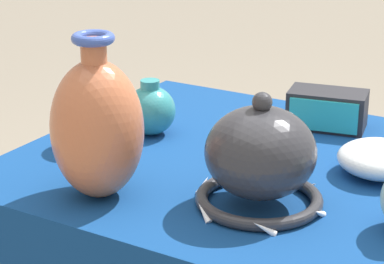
{
  "coord_description": "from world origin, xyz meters",
  "views": [
    {
      "loc": [
        0.57,
        -1.24,
        1.25
      ],
      "look_at": [
        -0.05,
        -0.18,
        0.8
      ],
      "focal_mm": 70.0,
      "sensor_mm": 36.0,
      "label": 1
    }
  ],
  "objects_px": {
    "vase_dome_bell": "(260,160)",
    "jar_round_teal": "(150,110)",
    "pot_squat_slate": "(270,131)",
    "bowl_shallow_porcelain": "(380,159)",
    "vase_tall_bulbous": "(97,127)",
    "pot_squat_ivory": "(88,134)",
    "mosaic_tile_box": "(327,109)"
  },
  "relations": [
    {
      "from": "vase_dome_bell",
      "to": "jar_round_teal",
      "type": "relative_size",
      "value": 1.93
    },
    {
      "from": "pot_squat_slate",
      "to": "vase_dome_bell",
      "type": "bearing_deg",
      "value": -68.73
    },
    {
      "from": "bowl_shallow_porcelain",
      "to": "jar_round_teal",
      "type": "height_order",
      "value": "jar_round_teal"
    },
    {
      "from": "vase_dome_bell",
      "to": "bowl_shallow_porcelain",
      "type": "xyz_separation_m",
      "value": [
        0.14,
        0.23,
        -0.05
      ]
    },
    {
      "from": "vase_tall_bulbous",
      "to": "bowl_shallow_porcelain",
      "type": "distance_m",
      "value": 0.53
    },
    {
      "from": "pot_squat_ivory",
      "to": "pot_squat_slate",
      "type": "bearing_deg",
      "value": 31.77
    },
    {
      "from": "pot_squat_slate",
      "to": "jar_round_teal",
      "type": "bearing_deg",
      "value": -165.78
    },
    {
      "from": "pot_squat_ivory",
      "to": "bowl_shallow_porcelain",
      "type": "bearing_deg",
      "value": 16.49
    },
    {
      "from": "bowl_shallow_porcelain",
      "to": "pot_squat_slate",
      "type": "bearing_deg",
      "value": 172.63
    },
    {
      "from": "bowl_shallow_porcelain",
      "to": "jar_round_teal",
      "type": "relative_size",
      "value": 1.32
    },
    {
      "from": "mosaic_tile_box",
      "to": "bowl_shallow_porcelain",
      "type": "relative_size",
      "value": 1.15
    },
    {
      "from": "bowl_shallow_porcelain",
      "to": "jar_round_teal",
      "type": "bearing_deg",
      "value": -176.22
    },
    {
      "from": "vase_dome_bell",
      "to": "pot_squat_slate",
      "type": "bearing_deg",
      "value": 111.27
    },
    {
      "from": "mosaic_tile_box",
      "to": "pot_squat_slate",
      "type": "xyz_separation_m",
      "value": [
        -0.06,
        -0.17,
        -0.01
      ]
    },
    {
      "from": "jar_round_teal",
      "to": "pot_squat_slate",
      "type": "bearing_deg",
      "value": 14.22
    },
    {
      "from": "vase_tall_bulbous",
      "to": "mosaic_tile_box",
      "type": "xyz_separation_m",
      "value": [
        0.22,
        0.54,
        -0.09
      ]
    },
    {
      "from": "mosaic_tile_box",
      "to": "pot_squat_ivory",
      "type": "relative_size",
      "value": 1.64
    },
    {
      "from": "vase_tall_bulbous",
      "to": "vase_dome_bell",
      "type": "xyz_separation_m",
      "value": [
        0.26,
        0.11,
        -0.04
      ]
    },
    {
      "from": "pot_squat_slate",
      "to": "vase_tall_bulbous",
      "type": "bearing_deg",
      "value": -113.15
    },
    {
      "from": "mosaic_tile_box",
      "to": "pot_squat_ivory",
      "type": "bearing_deg",
      "value": -147.11
    },
    {
      "from": "vase_dome_bell",
      "to": "mosaic_tile_box",
      "type": "distance_m",
      "value": 0.44
    },
    {
      "from": "mosaic_tile_box",
      "to": "bowl_shallow_porcelain",
      "type": "xyz_separation_m",
      "value": [
        0.18,
        -0.2,
        -0.01
      ]
    },
    {
      "from": "vase_dome_bell",
      "to": "pot_squat_slate",
      "type": "distance_m",
      "value": 0.29
    },
    {
      "from": "bowl_shallow_porcelain",
      "to": "pot_squat_ivory",
      "type": "bearing_deg",
      "value": -163.51
    },
    {
      "from": "jar_round_teal",
      "to": "pot_squat_ivory",
      "type": "relative_size",
      "value": 1.08
    },
    {
      "from": "vase_tall_bulbous",
      "to": "jar_round_teal",
      "type": "distance_m",
      "value": 0.33
    },
    {
      "from": "mosaic_tile_box",
      "to": "vase_dome_bell",
      "type": "bearing_deg",
      "value": -95.56
    },
    {
      "from": "vase_dome_bell",
      "to": "mosaic_tile_box",
      "type": "xyz_separation_m",
      "value": [
        -0.04,
        0.43,
        -0.04
      ]
    },
    {
      "from": "mosaic_tile_box",
      "to": "pot_squat_ivory",
      "type": "height_order",
      "value": "mosaic_tile_box"
    },
    {
      "from": "jar_round_teal",
      "to": "pot_squat_ivory",
      "type": "height_order",
      "value": "jar_round_teal"
    },
    {
      "from": "bowl_shallow_porcelain",
      "to": "mosaic_tile_box",
      "type": "bearing_deg",
      "value": 132.2
    },
    {
      "from": "jar_round_teal",
      "to": "pot_squat_slate",
      "type": "xyz_separation_m",
      "value": [
        0.25,
        0.06,
        -0.02
      ]
    }
  ]
}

